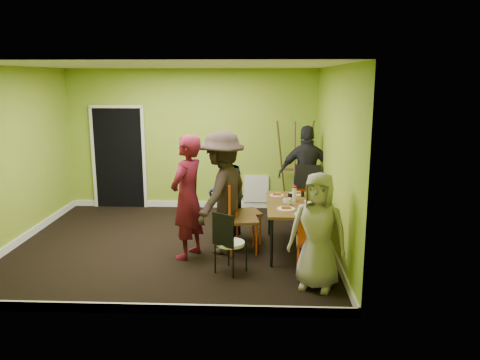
% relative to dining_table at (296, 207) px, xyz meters
% --- Properties ---
extents(ground, '(5.00, 5.00, 0.00)m').
position_rel_dining_table_xyz_m(ground, '(-1.93, 0.14, -0.70)').
color(ground, black).
rests_on(ground, ground).
extents(room_walls, '(5.04, 4.54, 2.82)m').
position_rel_dining_table_xyz_m(room_walls, '(-1.95, 0.19, 0.29)').
color(room_walls, '#8DA229').
rests_on(room_walls, ground).
extents(dining_table, '(0.90, 1.50, 0.75)m').
position_rel_dining_table_xyz_m(dining_table, '(0.00, 0.00, 0.00)').
color(dining_table, black).
rests_on(dining_table, ground).
extents(chair_left_far, '(0.56, 0.56, 1.07)m').
position_rel_dining_table_xyz_m(chair_left_far, '(-0.87, 0.30, -0.10)').
color(chair_left_far, '#DE4814').
rests_on(chair_left_far, ground).
extents(chair_left_near, '(0.51, 0.51, 1.10)m').
position_rel_dining_table_xyz_m(chair_left_near, '(-0.91, -0.12, -0.08)').
color(chair_left_near, '#DE4814').
rests_on(chair_left_near, ground).
extents(chair_back_end, '(0.51, 0.59, 1.10)m').
position_rel_dining_table_xyz_m(chair_back_end, '(0.30, 1.28, 0.08)').
color(chair_back_end, '#DE4814').
rests_on(chair_back_end, ground).
extents(chair_front_end, '(0.46, 0.46, 1.05)m').
position_rel_dining_table_xyz_m(chair_front_end, '(0.14, -1.03, -0.11)').
color(chair_front_end, '#DE4814').
rests_on(chair_front_end, ground).
extents(chair_bentwood, '(0.47, 0.47, 0.87)m').
position_rel_dining_table_xyz_m(chair_bentwood, '(-0.98, -0.94, -0.21)').
color(chair_bentwood, black).
rests_on(chair_bentwood, ground).
extents(easel, '(0.73, 0.69, 1.83)m').
position_rel_dining_table_xyz_m(easel, '(0.10, 2.11, 0.21)').
color(easel, brown).
rests_on(easel, ground).
extents(plate_near_left, '(0.22, 0.22, 0.01)m').
position_rel_dining_table_xyz_m(plate_near_left, '(-0.28, 0.46, 0.06)').
color(plate_near_left, white).
rests_on(plate_near_left, dining_table).
extents(plate_near_right, '(0.26, 0.26, 0.01)m').
position_rel_dining_table_xyz_m(plate_near_right, '(-0.18, -0.34, 0.06)').
color(plate_near_right, white).
rests_on(plate_near_right, dining_table).
extents(plate_far_back, '(0.26, 0.26, 0.01)m').
position_rel_dining_table_xyz_m(plate_far_back, '(0.05, 0.57, 0.06)').
color(plate_far_back, white).
rests_on(plate_far_back, dining_table).
extents(plate_far_front, '(0.23, 0.23, 0.01)m').
position_rel_dining_table_xyz_m(plate_far_front, '(0.04, -0.60, 0.06)').
color(plate_far_front, white).
rests_on(plate_far_front, dining_table).
extents(plate_wall_back, '(0.22, 0.22, 0.01)m').
position_rel_dining_table_xyz_m(plate_wall_back, '(0.23, 0.09, 0.06)').
color(plate_wall_back, white).
rests_on(plate_wall_back, dining_table).
extents(plate_wall_front, '(0.26, 0.26, 0.01)m').
position_rel_dining_table_xyz_m(plate_wall_front, '(0.23, -0.25, 0.06)').
color(plate_wall_front, white).
rests_on(plate_wall_front, dining_table).
extents(thermos, '(0.06, 0.06, 0.21)m').
position_rel_dining_table_xyz_m(thermos, '(-0.03, 0.10, 0.16)').
color(thermos, white).
rests_on(thermos, dining_table).
extents(blue_bottle, '(0.07, 0.07, 0.22)m').
position_rel_dining_table_xyz_m(blue_bottle, '(0.30, -0.28, 0.16)').
color(blue_bottle, '#172EB2').
rests_on(blue_bottle, dining_table).
extents(orange_bottle, '(0.04, 0.04, 0.08)m').
position_rel_dining_table_xyz_m(orange_bottle, '(-0.13, 0.18, 0.09)').
color(orange_bottle, '#DE4814').
rests_on(orange_bottle, dining_table).
extents(glass_mid, '(0.07, 0.07, 0.10)m').
position_rel_dining_table_xyz_m(glass_mid, '(-0.09, 0.18, 0.11)').
color(glass_mid, black).
rests_on(glass_mid, dining_table).
extents(glass_back, '(0.06, 0.06, 0.09)m').
position_rel_dining_table_xyz_m(glass_back, '(0.13, 0.41, 0.10)').
color(glass_back, black).
rests_on(glass_back, dining_table).
extents(glass_front, '(0.07, 0.07, 0.09)m').
position_rel_dining_table_xyz_m(glass_front, '(0.15, -0.46, 0.10)').
color(glass_front, black).
rests_on(glass_front, dining_table).
extents(cup_a, '(0.13, 0.13, 0.11)m').
position_rel_dining_table_xyz_m(cup_a, '(-0.15, -0.11, 0.11)').
color(cup_a, white).
rests_on(cup_a, dining_table).
extents(cup_b, '(0.09, 0.09, 0.09)m').
position_rel_dining_table_xyz_m(cup_b, '(0.25, 0.07, 0.10)').
color(cup_b, white).
rests_on(cup_b, dining_table).
extents(person_standing, '(0.67, 0.79, 1.83)m').
position_rel_dining_table_xyz_m(person_standing, '(-1.62, -0.34, 0.22)').
color(person_standing, maroon).
rests_on(person_standing, ground).
extents(person_left_far, '(0.78, 0.91, 1.64)m').
position_rel_dining_table_xyz_m(person_left_far, '(-1.14, 0.45, 0.12)').
color(person_left_far, '#141A33').
rests_on(person_left_far, ground).
extents(person_left_near, '(1.11, 1.38, 1.86)m').
position_rel_dining_table_xyz_m(person_left_near, '(-1.12, -0.10, 0.23)').
color(person_left_near, '#2C211D').
rests_on(person_left_near, ground).
extents(person_back_end, '(1.05, 0.44, 1.79)m').
position_rel_dining_table_xyz_m(person_back_end, '(0.30, 1.47, 0.20)').
color(person_back_end, black).
rests_on(person_back_end, ground).
extents(person_front_end, '(0.85, 0.69, 1.50)m').
position_rel_dining_table_xyz_m(person_front_end, '(0.17, -1.31, 0.05)').
color(person_front_end, gray).
rests_on(person_front_end, ground).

